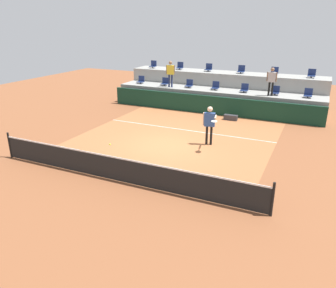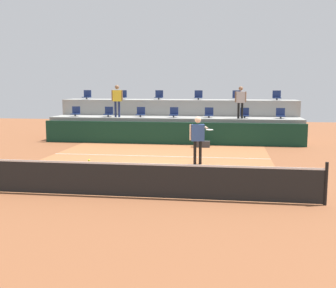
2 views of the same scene
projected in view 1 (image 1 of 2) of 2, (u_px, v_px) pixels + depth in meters
The scene contains 25 objects.
ground_plane at pixel (167, 145), 14.96m from camera, with size 40.00×40.00×0.00m, color brown.
court_inner_paint at pixel (175, 138), 15.81m from camera, with size 9.00×10.00×0.01m, color #A36038.
court_service_line at pixel (186, 130), 17.00m from camera, with size 9.00×0.06×0.00m, color silver.
tennis_net at pixel (117, 168), 11.39m from camera, with size 10.48×0.08×1.07m.
sponsor_backboard at pixel (209, 105), 19.87m from camera, with size 13.00×0.16×1.10m, color #0F3323.
seating_tier_lower at pixel (215, 99), 20.95m from camera, with size 13.00×1.80×1.25m, color gray.
seating_tier_upper at pixel (224, 88), 22.33m from camera, with size 13.00×1.80×2.10m, color gray.
stadium_chair_lower_far_left at pixel (141, 80), 22.73m from camera, with size 0.44×0.40×0.52m.
stadium_chair_lower_left at pixel (165, 82), 22.00m from camera, with size 0.44×0.40×0.52m.
stadium_chair_lower_mid_left at pixel (189, 84), 21.31m from camera, with size 0.44×0.40×0.52m.
stadium_chair_lower_center at pixel (215, 86), 20.61m from camera, with size 0.44×0.40×0.52m.
stadium_chair_lower_mid_right at pixel (244, 89), 19.89m from camera, with size 0.44×0.40×0.52m.
stadium_chair_lower_right at pixel (275, 91), 19.17m from camera, with size 0.44×0.40×0.52m.
stadium_chair_lower_far_right at pixel (308, 94), 18.47m from camera, with size 0.44×0.40×0.52m.
stadium_chair_upper_far_left at pixel (153, 65), 23.94m from camera, with size 0.44×0.40×0.52m.
stadium_chair_upper_left at pixel (180, 66), 23.11m from camera, with size 0.44×0.40×0.52m.
stadium_chair_upper_mid_left at pixel (209, 68), 22.27m from camera, with size 0.44×0.40×0.52m.
stadium_chair_upper_mid_right at pixel (241, 70), 21.39m from camera, with size 0.44×0.40×0.52m.
stadium_chair_upper_right at pixel (274, 72), 20.57m from camera, with size 0.44×0.40×0.52m.
stadium_chair_upper_far_right at pixel (312, 74), 19.71m from camera, with size 0.44×0.40×0.52m.
tennis_player at pixel (210, 122), 14.62m from camera, with size 0.94×1.18×1.77m.
spectator_in_white at pixel (170, 72), 21.17m from camera, with size 0.59×0.25×1.67m.
spectator_in_grey at pixel (272, 79), 18.68m from camera, with size 0.57×0.22×1.60m.
tennis_ball at pixel (110, 144), 13.09m from camera, with size 0.07×0.07×0.07m.
equipment_bag at pixel (231, 117), 18.72m from camera, with size 0.76×0.28×0.30m, color #333338.
Camera 1 is at (5.98, -12.67, 5.25)m, focal length 35.25 mm.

